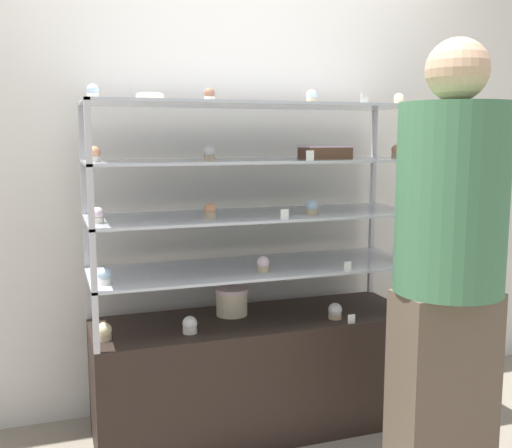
{
  "coord_description": "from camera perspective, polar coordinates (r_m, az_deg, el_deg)",
  "views": [
    {
      "loc": [
        -0.91,
        -2.62,
        1.41
      ],
      "look_at": [
        0.0,
        0.0,
        1.01
      ],
      "focal_mm": 42.0,
      "sensor_mm": 36.0,
      "label": 1
    }
  ],
  "objects": [
    {
      "name": "cupcake_9",
      "position": [
        2.77,
        5.32,
        1.6
      ],
      "size": [
        0.05,
        0.05,
        0.07
      ],
      "color": "#CCB28C",
      "rests_on": "display_riser_middle"
    },
    {
      "name": "cupcake_6",
      "position": [
        3.06,
        13.42,
        -2.69
      ],
      "size": [
        0.06,
        0.06,
        0.07
      ],
      "color": "#CCB28C",
      "rests_on": "display_riser_lower"
    },
    {
      "name": "price_tag_4",
      "position": [
        2.73,
        10.3,
        11.76
      ],
      "size": [
        0.04,
        0.0,
        0.04
      ],
      "color": "white",
      "rests_on": "display_riser_top"
    },
    {
      "name": "cupcake_2",
      "position": [
        2.9,
        7.54,
        -8.25
      ],
      "size": [
        0.07,
        0.07,
        0.08
      ],
      "color": "#CCB28C",
      "rests_on": "display_base"
    },
    {
      "name": "donut_glazed",
      "position": [
        2.62,
        -10.07,
        11.82
      ],
      "size": [
        0.12,
        0.12,
        0.03
      ],
      "color": "#EFE5CC",
      "rests_on": "display_riser_top"
    },
    {
      "name": "cupcake_15",
      "position": [
        2.65,
        -4.46,
        12.13
      ],
      "size": [
        0.05,
        0.05,
        0.06
      ],
      "color": "beige",
      "rests_on": "display_riser_top"
    },
    {
      "name": "cupcake_4",
      "position": [
        2.56,
        -14.23,
        -4.86
      ],
      "size": [
        0.06,
        0.06,
        0.07
      ],
      "color": "white",
      "rests_on": "display_riser_lower"
    },
    {
      "name": "customer_figure",
      "position": [
        2.4,
        17.85,
        -3.29
      ],
      "size": [
        0.41,
        0.41,
        1.77
      ],
      "color": "brown",
      "rests_on": "ground_plane"
    },
    {
      "name": "back_wall",
      "position": [
        3.15,
        -2.4,
        6.27
      ],
      "size": [
        8.0,
        0.05,
        2.6
      ],
      "color": "silver",
      "rests_on": "ground_plane"
    },
    {
      "name": "price_tag_3",
      "position": [
        2.61,
        5.17,
        6.51
      ],
      "size": [
        0.04,
        0.0,
        0.04
      ],
      "color": "white",
      "rests_on": "display_riser_upper"
    },
    {
      "name": "display_riser_lower",
      "position": [
        2.84,
        0.0,
        -4.28
      ],
      "size": [
        1.54,
        0.51,
        0.25
      ],
      "color": "#B7B7BC",
      "rests_on": "display_base"
    },
    {
      "name": "cupcake_14",
      "position": [
        2.53,
        -15.27,
        12.06
      ],
      "size": [
        0.05,
        0.05,
        0.06
      ],
      "color": "white",
      "rests_on": "display_riser_top"
    },
    {
      "name": "price_tag_1",
      "position": [
        2.76,
        8.73,
        -4.0
      ],
      "size": [
        0.04,
        0.0,
        0.04
      ],
      "color": "white",
      "rests_on": "display_riser_lower"
    },
    {
      "name": "display_riser_top",
      "position": [
        2.77,
        0.0,
        11.12
      ],
      "size": [
        1.54,
        0.51,
        0.25
      ],
      "color": "#B7B7BC",
      "rests_on": "display_riser_upper"
    },
    {
      "name": "cupcake_13",
      "position": [
        3.04,
        13.25,
        6.75
      ],
      "size": [
        0.05,
        0.05,
        0.07
      ],
      "color": "#CCB28C",
      "rests_on": "display_riser_upper"
    },
    {
      "name": "display_riser_middle",
      "position": [
        2.79,
        0.0,
        0.76
      ],
      "size": [
        1.54,
        0.51,
        0.25
      ],
      "color": "#B7B7BC",
      "rests_on": "display_riser_lower"
    },
    {
      "name": "layer_cake_centerpiece",
      "position": [
        2.92,
        -2.33,
        -7.38
      ],
      "size": [
        0.16,
        0.16,
        0.13
      ],
      "color": "beige",
      "rests_on": "display_base"
    },
    {
      "name": "price_tag_0",
      "position": [
        2.83,
        9.08,
        -8.93
      ],
      "size": [
        0.04,
        0.0,
        0.04
      ],
      "color": "white",
      "rests_on": "display_base"
    },
    {
      "name": "ground_plane",
      "position": [
        3.11,
        0.0,
        -18.7
      ],
      "size": [
        20.0,
        20.0,
        0.0
      ],
      "primitive_type": "plane",
      "color": "gray"
    },
    {
      "name": "display_base",
      "position": [
        2.99,
        0.0,
        -13.97
      ],
      "size": [
        1.54,
        0.51,
        0.55
      ],
      "color": "black",
      "rests_on": "ground_plane"
    },
    {
      "name": "cupcake_16",
      "position": [
        2.76,
        5.31,
        11.97
      ],
      "size": [
        0.05,
        0.05,
        0.06
      ],
      "color": "#CCB28C",
      "rests_on": "display_riser_top"
    },
    {
      "name": "sheet_cake_frosted",
      "position": [
        2.85,
        6.59,
        6.82
      ],
      "size": [
        0.22,
        0.15,
        0.06
      ],
      "color": "brown",
      "rests_on": "display_riser_upper"
    },
    {
      "name": "cupcake_11",
      "position": [
        2.54,
        -15.16,
        6.42
      ],
      "size": [
        0.05,
        0.05,
        0.07
      ],
      "color": "beige",
      "rests_on": "display_riser_upper"
    },
    {
      "name": "price_tag_2",
      "position": [
        2.59,
        2.74,
        0.92
      ],
      "size": [
        0.04,
        0.0,
        0.04
      ],
      "color": "white",
      "rests_on": "display_riser_middle"
    },
    {
      "name": "cupcake_17",
      "position": [
        3.05,
        13.45,
        11.43
      ],
      "size": [
        0.05,
        0.05,
        0.06
      ],
      "color": "#CCB28C",
      "rests_on": "display_riser_top"
    },
    {
      "name": "cupcake_3",
      "position": [
        3.08,
        13.13,
        -7.39
      ],
      "size": [
        0.07,
        0.07,
        0.08
      ],
      "color": "#CCB28C",
      "rests_on": "display_base"
    },
    {
      "name": "cupcake_12",
      "position": [
        2.65,
        -4.48,
        6.74
      ],
      "size": [
        0.05,
        0.05,
        0.07
      ],
      "color": "#CCB28C",
      "rests_on": "display_riser_upper"
    },
    {
      "name": "cupcake_0",
      "position": [
        2.66,
        -14.28,
        -9.93
      ],
      "size": [
        0.07,
        0.07,
        0.08
      ],
      "color": "#CCB28C",
      "rests_on": "display_base"
    },
    {
      "name": "cupcake_10",
      "position": [
        3.0,
        13.61,
        1.91
      ],
      "size": [
        0.05,
        0.05,
        0.07
      ],
      "color": "beige",
      "rests_on": "display_riser_middle"
    },
    {
      "name": "cupcake_7",
      "position": [
        2.55,
        -14.86,
        0.79
      ],
      "size": [
        0.05,
        0.05,
        0.07
      ],
      "color": "beige",
      "rests_on": "display_riser_middle"
    },
    {
      "name": "cupcake_8",
      "position": [
        2.63,
        -4.39,
        1.26
      ],
      "size": [
        0.05,
        0.05,
        0.07
      ],
      "color": "#CCB28C",
      "rests_on": "display_riser_middle"
    },
    {
      "name": "cupcake_1",
      "position": [
        2.68,
        -6.32,
        -9.56
      ],
      "size": [
        0.07,
        0.07,
        0.08
      ],
      "color": "beige",
      "rests_on": "display_base"
    },
    {
      "name": "display_riser_upper",
      "position": [
        2.77,
        0.0,
        5.92
      ],
      "size": [
        1.54,
        0.51,
        0.25
      ],
      "color": "#B7B7BC",
      "rests_on": "display_riser_middle"
    },
    {
      "name": "cupcake_5",
      "position": [
        2.71,
        0.69,
        -3.86
      ],
      "size": [
        0.06,
        0.06,
        0.07
      ],
      "color": "#CCB28C",
      "rests_on": "display_riser_lower"
    }
  ]
}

